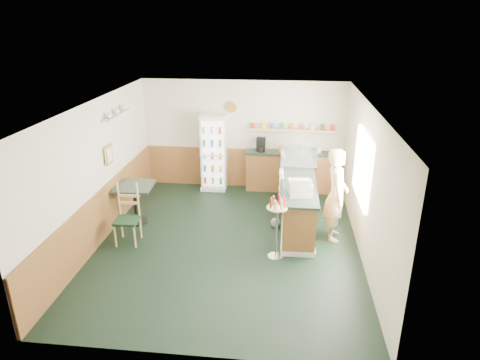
# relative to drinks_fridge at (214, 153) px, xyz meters

# --- Properties ---
(ground) EXTENTS (6.00, 6.00, 0.00)m
(ground) POSITION_rel_drinks_fridge_xyz_m (0.72, -2.74, -0.95)
(ground) COLOR black
(ground) RESTS_ON ground
(room_envelope) EXTENTS (5.04, 6.02, 2.72)m
(room_envelope) POSITION_rel_drinks_fridge_xyz_m (0.49, -2.01, 0.58)
(room_envelope) COLOR beige
(room_envelope) RESTS_ON ground
(service_counter) EXTENTS (0.68, 3.01, 1.01)m
(service_counter) POSITION_rel_drinks_fridge_xyz_m (2.07, -1.67, -0.49)
(service_counter) COLOR brown
(service_counter) RESTS_ON ground
(back_counter) EXTENTS (2.24, 0.42, 1.69)m
(back_counter) POSITION_rel_drinks_fridge_xyz_m (1.90, 0.06, -0.40)
(back_counter) COLOR brown
(back_counter) RESTS_ON ground
(drinks_fridge) EXTENTS (0.63, 0.53, 1.90)m
(drinks_fridge) POSITION_rel_drinks_fridge_xyz_m (0.00, 0.00, 0.00)
(drinks_fridge) COLOR white
(drinks_fridge) RESTS_ON ground
(display_case) EXTENTS (0.79, 0.41, 0.45)m
(display_case) POSITION_rel_drinks_fridge_xyz_m (2.07, -0.99, 0.28)
(display_case) COLOR silver
(display_case) RESTS_ON service_counter
(cash_register) EXTENTS (0.47, 0.49, 0.24)m
(cash_register) POSITION_rel_drinks_fridge_xyz_m (2.07, -2.56, 0.18)
(cash_register) COLOR beige
(cash_register) RESTS_ON service_counter
(shopkeeper) EXTENTS (0.47, 0.63, 1.85)m
(shopkeeper) POSITION_rel_drinks_fridge_xyz_m (2.77, -2.32, -0.03)
(shopkeeper) COLOR tan
(shopkeeper) RESTS_ON ground
(condiment_stand) EXTENTS (0.38, 0.38, 1.17)m
(condiment_stand) POSITION_rel_drinks_fridge_xyz_m (1.66, -3.18, -0.19)
(condiment_stand) COLOR silver
(condiment_stand) RESTS_ON ground
(newspaper_rack) EXTENTS (0.09, 0.45, 0.89)m
(newspaper_rack) POSITION_rel_drinks_fridge_xyz_m (1.71, -1.63, -0.27)
(newspaper_rack) COLOR black
(newspaper_rack) RESTS_ON ground
(cafe_table) EXTENTS (0.82, 0.82, 0.85)m
(cafe_table) POSITION_rel_drinks_fridge_xyz_m (-1.33, -2.09, -0.35)
(cafe_table) COLOR black
(cafe_table) RESTS_ON ground
(cafe_chair) EXTENTS (0.46, 0.46, 1.18)m
(cafe_chair) POSITION_rel_drinks_fridge_xyz_m (-1.21, -2.86, -0.33)
(cafe_chair) COLOR black
(cafe_chair) RESTS_ON ground
(dog_doorstop) EXTENTS (0.20, 0.26, 0.24)m
(dog_doorstop) POSITION_rel_drinks_fridge_xyz_m (1.62, -2.02, -0.83)
(dog_doorstop) COLOR gray
(dog_doorstop) RESTS_ON ground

